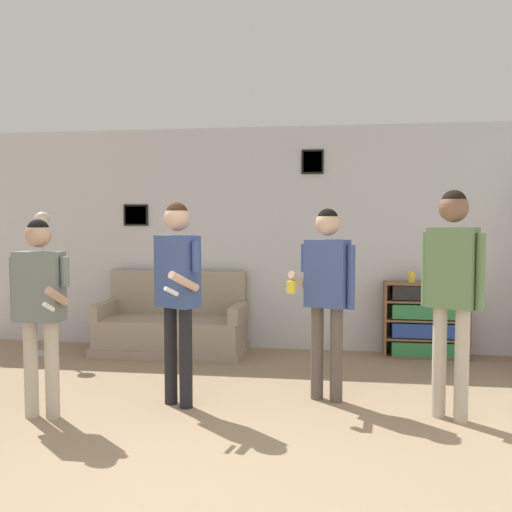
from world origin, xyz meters
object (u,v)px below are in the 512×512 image
at_px(couch, 172,327).
at_px(bookshelf, 426,320).
at_px(person_player_foreground_left, 40,298).
at_px(person_player_foreground_center, 177,281).
at_px(person_watcher_holding_cup, 327,283).
at_px(person_spectator_near_bookshelf, 452,277).
at_px(floor_lamp, 43,265).
at_px(drinking_cup, 412,277).

bearing_deg(couch, bookshelf, 3.69).
bearing_deg(couch, person_player_foreground_left, -99.39).
bearing_deg(bookshelf, person_player_foreground_center, -138.41).
xyz_separation_m(person_watcher_holding_cup, person_spectator_near_bookshelf, (0.98, -0.33, 0.10)).
bearing_deg(couch, floor_lamp, -167.26).
relative_size(couch, floor_lamp, 1.04).
bearing_deg(drinking_cup, person_player_foreground_center, -136.32).
bearing_deg(person_player_foreground_center, person_spectator_near_bookshelf, -0.24).
bearing_deg(drinking_cup, couch, -176.10).
xyz_separation_m(person_player_foreground_left, person_player_foreground_center, (1.00, 0.44, 0.10)).
distance_m(couch, floor_lamp, 1.66).
height_order(floor_lamp, person_spectator_near_bookshelf, person_spectator_near_bookshelf).
height_order(couch, person_spectator_near_bookshelf, person_spectator_near_bookshelf).
bearing_deg(person_watcher_holding_cup, person_spectator_near_bookshelf, -18.82).
bearing_deg(couch, person_spectator_near_bookshelf, -33.80).
xyz_separation_m(bookshelf, person_player_foreground_left, (-3.34, -2.52, 0.53)).
distance_m(person_watcher_holding_cup, drinking_cup, 1.99).
bearing_deg(person_spectator_near_bookshelf, person_player_foreground_left, -172.43).
bearing_deg(person_watcher_holding_cup, drinking_cup, 61.98).
height_order(couch, person_player_foreground_left, person_player_foreground_left).
xyz_separation_m(person_spectator_near_bookshelf, drinking_cup, (-0.05, 2.09, -0.21)).
height_order(bookshelf, person_spectator_near_bookshelf, person_spectator_near_bookshelf).
distance_m(person_watcher_holding_cup, person_spectator_near_bookshelf, 1.04).
distance_m(floor_lamp, person_player_foreground_left, 2.27).
bearing_deg(person_player_foreground_center, drinking_cup, 43.68).
bearing_deg(person_player_foreground_left, bookshelf, 36.99).
distance_m(couch, person_player_foreground_center, 2.13).
distance_m(bookshelf, person_spectator_near_bookshelf, 2.21).
xyz_separation_m(person_watcher_holding_cup, drinking_cup, (0.93, 1.76, -0.11)).
xyz_separation_m(floor_lamp, person_player_foreground_center, (2.06, -1.56, 0.01)).
distance_m(person_player_foreground_left, drinking_cup, 4.05).
xyz_separation_m(bookshelf, floor_lamp, (-4.40, -0.52, 0.63)).
relative_size(person_watcher_holding_cup, person_spectator_near_bookshelf, 0.93).
bearing_deg(person_watcher_holding_cup, couch, 139.88).
height_order(person_watcher_holding_cup, drinking_cup, person_watcher_holding_cup).
relative_size(bookshelf, person_player_foreground_center, 0.55).
bearing_deg(bookshelf, person_spectator_near_bookshelf, -93.32).
xyz_separation_m(person_player_foreground_left, person_spectator_near_bookshelf, (3.22, 0.43, 0.17)).
distance_m(floor_lamp, person_spectator_near_bookshelf, 4.56).
distance_m(person_player_foreground_left, person_player_foreground_center, 1.09).
xyz_separation_m(person_player_foreground_center, person_spectator_near_bookshelf, (2.22, -0.01, 0.06)).
bearing_deg(person_player_foreground_left, person_player_foreground_center, 23.65).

